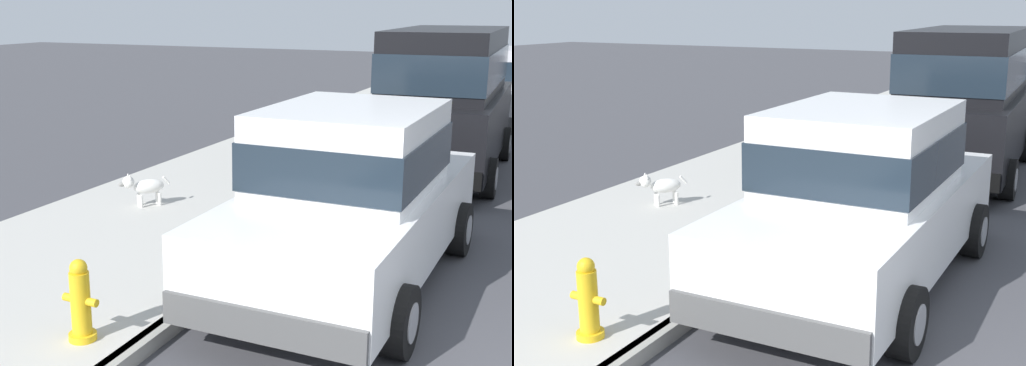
{
  "view_description": "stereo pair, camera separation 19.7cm",
  "coord_description": "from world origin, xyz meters",
  "views": [
    {
      "loc": [
        0.04,
        -4.27,
        2.92
      ],
      "look_at": [
        -3.44,
        3.06,
        0.85
      ],
      "focal_mm": 49.26,
      "sensor_mm": 36.0,
      "label": 1
    },
    {
      "loc": [
        0.21,
        -4.18,
        2.92
      ],
      "look_at": [
        -3.44,
        3.06,
        0.85
      ],
      "focal_mm": 49.26,
      "sensor_mm": 36.0,
      "label": 2
    }
  ],
  "objects": [
    {
      "name": "car_black_van",
      "position": [
        -2.23,
        8.23,
        1.39
      ],
      "size": [
        2.27,
        4.97,
        2.52
      ],
      "color": "black",
      "rests_on": "ground"
    },
    {
      "name": "curb",
      "position": [
        -3.2,
        0.0,
        0.07
      ],
      "size": [
        0.16,
        64.0,
        0.14
      ],
      "primitive_type": "cube",
      "color": "gray",
      "rests_on": "ground"
    },
    {
      "name": "dog_white",
      "position": [
        -5.5,
        3.71,
        0.43
      ],
      "size": [
        0.52,
        0.61,
        0.49
      ],
      "color": "white",
      "rests_on": "sidewalk"
    },
    {
      "name": "car_white_sedan",
      "position": [
        -2.1,
        2.56,
        0.98
      ],
      "size": [
        2.06,
        4.61,
        1.92
      ],
      "color": "white",
      "rests_on": "ground"
    },
    {
      "name": "fire_hydrant",
      "position": [
        -3.65,
        0.05,
        0.48
      ],
      "size": [
        0.34,
        0.24,
        0.72
      ],
      "color": "gold",
      "rests_on": "sidewalk"
    },
    {
      "name": "car_silver_sedan",
      "position": [
        -2.07,
        13.6,
        0.98
      ],
      "size": [
        2.13,
        4.65,
        1.92
      ],
      "color": "#BCBCC1",
      "rests_on": "ground"
    }
  ]
}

